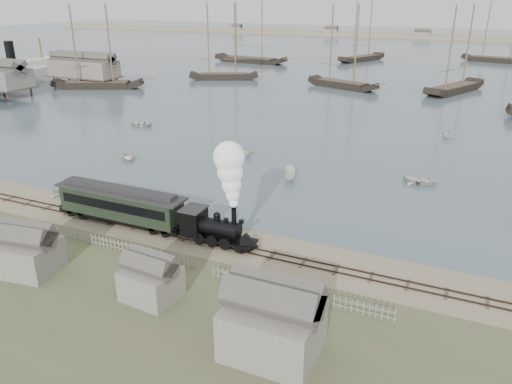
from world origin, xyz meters
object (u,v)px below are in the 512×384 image
at_px(locomotive, 226,202).
at_px(steamship, 12,63).
at_px(beached_dinghy, 67,194).
at_px(passenger_coach, 121,204).

relative_size(locomotive, steamship, 0.20).
bearing_deg(steamship, beached_dinghy, -129.24).
relative_size(passenger_coach, steamship, 0.30).
distance_m(locomotive, beached_dinghy, 23.38).
distance_m(locomotive, steamship, 108.95).
bearing_deg(beached_dinghy, passenger_coach, -99.85).
relative_size(beached_dinghy, steamship, 0.08).
height_order(locomotive, steamship, steamship).
distance_m(locomotive, passenger_coach, 12.41).
bearing_deg(steamship, passenger_coach, -126.94).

